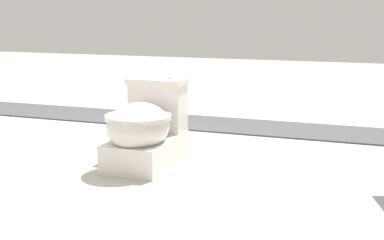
% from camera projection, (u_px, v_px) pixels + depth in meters
% --- Properties ---
extents(ground_plane, '(14.00, 14.00, 0.00)m').
position_uv_depth(ground_plane, '(145.00, 164.00, 3.28)').
color(ground_plane, '#B7B2A8').
extents(gravel_strip, '(0.56, 8.00, 0.01)m').
position_uv_depth(gravel_strip, '(267.00, 128.00, 4.25)').
color(gravel_strip, '#4C4C51').
rests_on(gravel_strip, ground).
extents(toilet, '(0.64, 0.39, 0.52)m').
position_uv_depth(toilet, '(145.00, 130.00, 3.23)').
color(toilet, white).
rests_on(toilet, ground).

